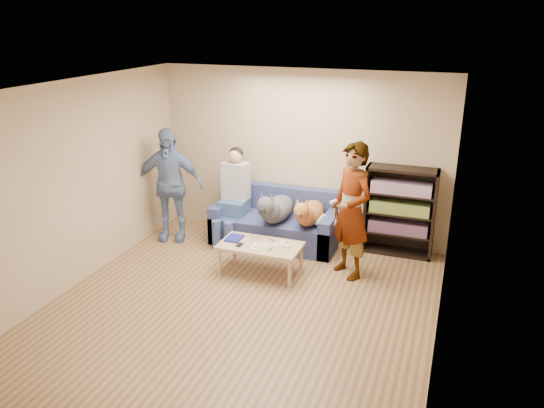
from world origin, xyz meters
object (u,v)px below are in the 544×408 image
at_px(person_standing_right, 352,211).
at_px(person_standing_left, 169,185).
at_px(sofa, 277,225).
at_px(dog_tan, 309,213).
at_px(coffee_table, 260,248).
at_px(bookshelf, 400,209).
at_px(person_seated, 233,192).
at_px(dog_gray, 275,209).
at_px(camera_silver, 255,238).
at_px(notebook_blue, 234,238).

relative_size(person_standing_right, person_standing_left, 1.04).
bearing_deg(person_standing_left, sofa, -0.86).
relative_size(dog_tan, coffee_table, 1.04).
xyz_separation_m(dog_tan, coffee_table, (-0.41, -0.89, -0.24)).
bearing_deg(bookshelf, sofa, -172.60).
distance_m(person_standing_right, person_seated, 2.03).
height_order(person_standing_right, dog_tan, person_standing_right).
bearing_deg(dog_gray, bookshelf, 15.41).
relative_size(camera_silver, dog_tan, 0.10).
bearing_deg(coffee_table, sofa, 97.73).
xyz_separation_m(camera_silver, coffee_table, (0.12, -0.12, -0.07)).
relative_size(person_standing_right, notebook_blue, 7.03).
distance_m(camera_silver, dog_tan, 0.95).
height_order(person_standing_right, person_standing_left, person_standing_right).
relative_size(sofa, bookshelf, 1.46).
xyz_separation_m(notebook_blue, bookshelf, (2.05, 1.26, 0.25)).
xyz_separation_m(notebook_blue, coffee_table, (0.40, -0.05, -0.06)).
relative_size(camera_silver, dog_gray, 0.09).
xyz_separation_m(dog_gray, coffee_table, (0.08, -0.83, -0.26)).
height_order(notebook_blue, person_seated, person_seated).
bearing_deg(person_standing_left, dog_tan, -9.50).
relative_size(dog_gray, coffee_table, 1.13).
bearing_deg(bookshelf, notebook_blue, -148.56).
bearing_deg(person_standing_right, dog_tan, -175.43).
height_order(sofa, person_seated, person_seated).
height_order(person_standing_left, notebook_blue, person_standing_left).
height_order(dog_gray, bookshelf, bookshelf).
bearing_deg(notebook_blue, person_seated, 114.26).
relative_size(dog_tan, bookshelf, 0.88).
relative_size(person_standing_left, notebook_blue, 6.77).
bearing_deg(person_standing_left, person_seated, 1.97).
bearing_deg(notebook_blue, dog_gray, 67.82).
xyz_separation_m(notebook_blue, sofa, (0.25, 1.02, -0.15)).
distance_m(person_standing_right, notebook_blue, 1.64).
relative_size(sofa, dog_tan, 1.67).
distance_m(person_seated, coffee_table, 1.30).
distance_m(person_standing_right, dog_gray, 1.33).
distance_m(dog_gray, coffee_table, 0.87).
bearing_deg(camera_silver, coffee_table, -45.00).
bearing_deg(sofa, notebook_blue, -103.97).
relative_size(camera_silver, bookshelf, 0.08).
xyz_separation_m(person_standing_right, camera_silver, (-1.26, -0.25, -0.47)).
height_order(coffee_table, bookshelf, bookshelf).
height_order(person_standing_right, coffee_table, person_standing_right).
xyz_separation_m(camera_silver, dog_gray, (0.04, 0.71, 0.19)).
xyz_separation_m(dog_tan, bookshelf, (1.24, 0.42, 0.07)).
xyz_separation_m(notebook_blue, camera_silver, (0.28, 0.07, 0.01)).
xyz_separation_m(notebook_blue, person_seated, (-0.40, 0.90, 0.34)).
height_order(sofa, coffee_table, sofa).
xyz_separation_m(notebook_blue, dog_gray, (0.32, 0.78, 0.20)).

